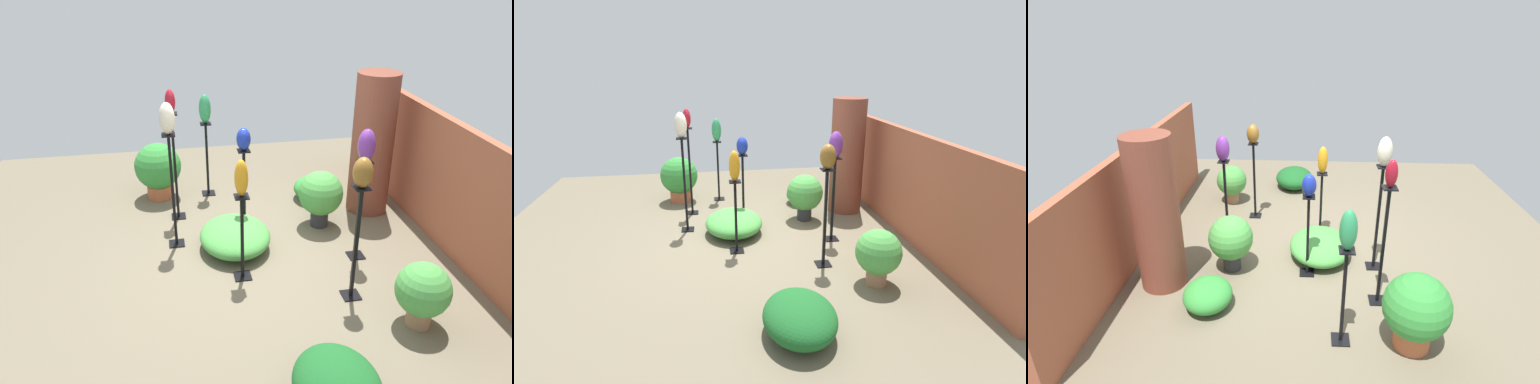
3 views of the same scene
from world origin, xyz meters
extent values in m
plane|color=#6B604C|center=(0.00, 0.00, 0.00)|extent=(8.00, 8.00, 0.00)
cube|color=#9E5138|center=(0.00, 2.44, 0.82)|extent=(5.60, 0.12, 1.64)
cylinder|color=brown|center=(-0.96, 1.87, 1.01)|extent=(0.59, 0.59, 2.03)
cube|color=black|center=(0.25, 1.24, 0.01)|extent=(0.20, 0.20, 0.01)
cube|color=black|center=(0.25, 1.24, 0.65)|extent=(0.04, 0.04, 1.29)
cube|color=black|center=(0.25, 1.24, 1.29)|extent=(0.16, 0.16, 0.02)
cube|color=black|center=(-0.45, -0.96, 0.01)|extent=(0.20, 0.20, 0.01)
cube|color=black|center=(-0.45, -0.96, 0.76)|extent=(0.04, 0.04, 1.52)
cube|color=black|center=(-0.45, -0.96, 1.51)|extent=(0.16, 0.16, 0.02)
cube|color=black|center=(1.01, 0.90, 0.01)|extent=(0.20, 0.20, 0.01)
cube|color=black|center=(1.01, 0.90, 0.67)|extent=(0.04, 0.04, 1.34)
cube|color=black|center=(1.01, 0.90, 1.33)|extent=(0.16, 0.16, 0.02)
cube|color=black|center=(-0.66, -0.02, 0.01)|extent=(0.20, 0.20, 0.01)
cube|color=black|center=(-0.66, -0.02, 0.59)|extent=(0.04, 0.04, 1.17)
cube|color=black|center=(-0.66, -0.02, 1.16)|extent=(0.16, 0.16, 0.02)
cube|color=black|center=(0.43, -0.23, 0.01)|extent=(0.20, 0.20, 0.01)
cube|color=black|center=(0.43, -0.23, 0.53)|extent=(0.04, 0.04, 1.06)
cube|color=black|center=(0.43, -0.23, 1.05)|extent=(0.16, 0.16, 0.02)
cube|color=black|center=(-1.89, -0.40, 0.01)|extent=(0.20, 0.20, 0.01)
cube|color=black|center=(-1.89, -0.40, 0.58)|extent=(0.04, 0.04, 1.16)
cube|color=black|center=(-1.89, -0.40, 1.16)|extent=(0.16, 0.16, 0.02)
cube|color=black|center=(-1.20, -0.90, 0.01)|extent=(0.20, 0.20, 0.01)
cube|color=black|center=(-1.20, -0.90, 0.77)|extent=(0.04, 0.04, 1.55)
cube|color=black|center=(-1.20, -0.90, 1.54)|extent=(0.16, 0.16, 0.02)
ellipsoid|color=#6B2D8C|center=(0.25, 1.24, 1.49)|extent=(0.22, 0.20, 0.38)
ellipsoid|color=beige|center=(-0.45, -0.96, 1.71)|extent=(0.19, 0.19, 0.39)
ellipsoid|color=brown|center=(1.01, 0.90, 1.50)|extent=(0.21, 0.20, 0.32)
ellipsoid|color=#192D9E|center=(-0.66, -0.02, 1.32)|extent=(0.19, 0.18, 0.30)
ellipsoid|color=orange|center=(0.43, -0.23, 1.27)|extent=(0.14, 0.15, 0.43)
ellipsoid|color=#2D9356|center=(-1.89, -0.40, 1.38)|extent=(0.17, 0.18, 0.44)
ellipsoid|color=maroon|center=(-1.20, -0.90, 1.71)|extent=(0.14, 0.14, 0.32)
cylinder|color=#B25B38|center=(-1.92, -1.15, 0.11)|extent=(0.39, 0.39, 0.22)
sphere|color=#338C38|center=(-1.92, -1.15, 0.52)|extent=(0.71, 0.71, 0.71)
cylinder|color=#936B4C|center=(1.59, 1.40, 0.10)|extent=(0.25, 0.25, 0.20)
sphere|color=#479942|center=(1.59, 1.40, 0.43)|extent=(0.56, 0.56, 0.56)
cylinder|color=#2D2D33|center=(-0.60, 1.02, 0.12)|extent=(0.25, 0.25, 0.23)
sphere|color=#479942|center=(-0.60, 1.02, 0.49)|extent=(0.61, 0.61, 0.61)
ellipsoid|color=#195923|center=(2.38, 0.25, 0.20)|extent=(0.91, 0.75, 0.40)
ellipsoid|color=#338C38|center=(-1.41, 1.17, 0.17)|extent=(0.65, 0.60, 0.34)
ellipsoid|color=#479942|center=(-0.22, -0.22, 0.17)|extent=(1.05, 0.90, 0.35)
camera|label=1|loc=(5.24, -0.98, 3.46)|focal=35.00mm
camera|label=2|loc=(5.67, -0.57, 2.64)|focal=28.00mm
camera|label=3|loc=(-5.27, 0.03, 3.26)|focal=28.00mm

